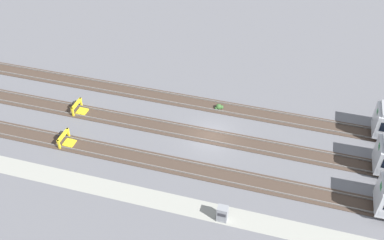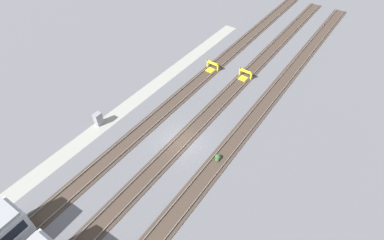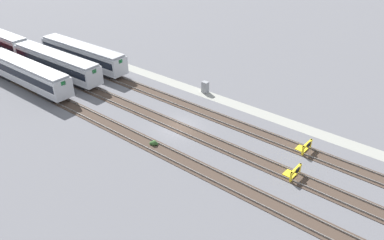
% 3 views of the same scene
% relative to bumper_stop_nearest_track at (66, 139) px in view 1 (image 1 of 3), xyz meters
% --- Properties ---
extents(ground_plane, '(400.00, 400.00, 0.00)m').
position_rel_bumper_stop_nearest_track_xyz_m(ground_plane, '(13.78, 4.86, -0.51)').
color(ground_plane, slate).
extents(service_walkway, '(54.00, 2.00, 0.01)m').
position_rel_bumper_stop_nearest_track_xyz_m(service_walkway, '(13.78, -4.35, -0.51)').
color(service_walkway, '#9E9E93').
rests_on(service_walkway, ground).
extents(rail_track_nearest, '(90.00, 2.23, 0.21)m').
position_rel_bumper_stop_nearest_track_xyz_m(rail_track_nearest, '(13.78, 0.01, -0.47)').
color(rail_track_nearest, '#47382D').
rests_on(rail_track_nearest, ground).
extents(rail_track_near_inner, '(90.00, 2.24, 0.21)m').
position_rel_bumper_stop_nearest_track_xyz_m(rail_track_near_inner, '(13.78, 4.86, -0.47)').
color(rail_track_near_inner, '#47382D').
rests_on(rail_track_near_inner, ground).
extents(rail_track_middle, '(90.00, 2.23, 0.21)m').
position_rel_bumper_stop_nearest_track_xyz_m(rail_track_middle, '(13.78, 9.70, -0.47)').
color(rail_track_middle, '#47382D').
rests_on(rail_track_middle, ground).
extents(bumper_stop_nearest_track, '(1.37, 2.01, 1.22)m').
position_rel_bumper_stop_nearest_track_xyz_m(bumper_stop_nearest_track, '(0.00, 0.00, 0.00)').
color(bumper_stop_nearest_track, yellow).
rests_on(bumper_stop_nearest_track, ground).
extents(bumper_stop_near_inner_track, '(1.37, 2.01, 1.22)m').
position_rel_bumper_stop_nearest_track_xyz_m(bumper_stop_near_inner_track, '(-0.97, 4.85, 0.00)').
color(bumper_stop_near_inner_track, yellow).
rests_on(bumper_stop_near_inner_track, ground).
extents(electrical_cabinet, '(0.90, 0.73, 1.60)m').
position_rel_bumper_stop_nearest_track_xyz_m(electrical_cabinet, '(17.15, -4.84, 0.29)').
color(electrical_cabinet, gray).
rests_on(electrical_cabinet, ground).
extents(weed_clump, '(0.92, 0.70, 0.64)m').
position_rel_bumper_stop_nearest_track_xyz_m(weed_clump, '(13.54, 9.45, -0.27)').
color(weed_clump, '#38602D').
rests_on(weed_clump, ground).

